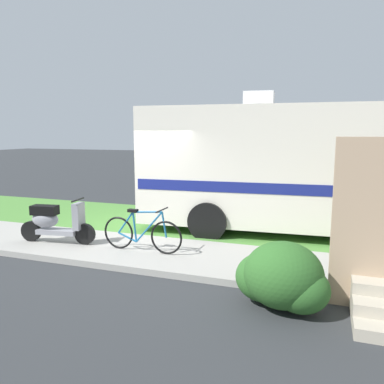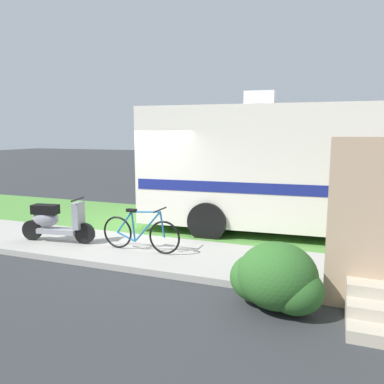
# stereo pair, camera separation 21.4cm
# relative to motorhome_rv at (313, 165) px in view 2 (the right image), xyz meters

# --- Properties ---
(ground_plane) EXTENTS (80.00, 80.00, 0.00)m
(ground_plane) POSITION_rel_motorhome_rv_xyz_m (-3.77, -1.56, -1.69)
(ground_plane) COLOR #2D3033
(sidewalk) EXTENTS (24.00, 2.00, 0.12)m
(sidewalk) POSITION_rel_motorhome_rv_xyz_m (-3.77, -2.76, -1.63)
(sidewalk) COLOR #9E9B93
(sidewalk) RESTS_ON ground
(grass_strip) EXTENTS (24.00, 3.40, 0.08)m
(grass_strip) POSITION_rel_motorhome_rv_xyz_m (-3.77, -0.06, -1.65)
(grass_strip) COLOR #4C8438
(grass_strip) RESTS_ON ground
(motorhome_rv) EXTENTS (7.96, 2.99, 3.56)m
(motorhome_rv) POSITION_rel_motorhome_rv_xyz_m (0.00, 0.00, 0.00)
(motorhome_rv) COLOR silver
(motorhome_rv) RESTS_ON ground
(scooter) EXTENTS (1.70, 0.55, 0.97)m
(scooter) POSITION_rel_motorhome_rv_xyz_m (-5.11, -2.93, -1.12)
(scooter) COLOR black
(scooter) RESTS_ON ground
(bicycle) EXTENTS (1.72, 0.52, 0.88)m
(bicycle) POSITION_rel_motorhome_rv_xyz_m (-3.06, -2.87, -1.20)
(bicycle) COLOR black
(bicycle) RESTS_ON ground
(bush_by_porch) EXTENTS (1.33, 1.00, 0.94)m
(bush_by_porch) POSITION_rel_motorhome_rv_xyz_m (-0.20, -4.25, -1.25)
(bush_by_porch) COLOR #2D6026
(bush_by_porch) RESTS_ON ground
(bottle_spare) EXTENTS (0.06, 0.06, 0.25)m
(bottle_spare) POSITION_rel_motorhome_rv_xyz_m (1.10, -3.16, -1.46)
(bottle_spare) COLOR #B2B2B7
(bottle_spare) RESTS_ON ground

